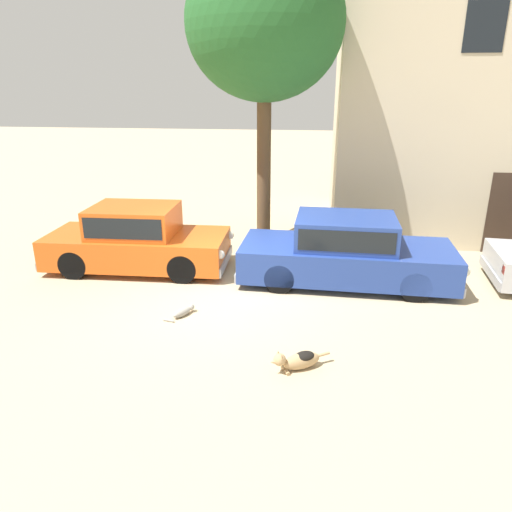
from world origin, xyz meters
TOP-DOWN VIEW (x-y plane):
  - ground_plane at (0.00, 0.00)m, footprint 80.00×80.00m
  - parked_sedan_nearest at (-2.27, 1.48)m, footprint 4.39×1.92m
  - parked_sedan_second at (2.59, 1.27)m, footprint 4.79×1.94m
  - stray_dog_spotted at (1.74, -2.36)m, footprint 0.92×0.57m
  - stray_cat at (-0.52, -0.84)m, footprint 0.48×0.56m
  - acacia_tree_left at (0.53, 3.30)m, footprint 3.72×3.34m

SIDE VIEW (x-z plane):
  - ground_plane at x=0.00m, z-range 0.00..0.00m
  - stray_cat at x=-0.52m, z-range -0.01..0.16m
  - stray_dog_spotted at x=1.74m, z-range -0.02..0.34m
  - parked_sedan_second at x=2.59m, z-range -0.01..1.48m
  - parked_sedan_nearest at x=-2.27m, z-range -0.02..1.50m
  - acacia_tree_left at x=0.53m, z-range 1.83..9.11m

